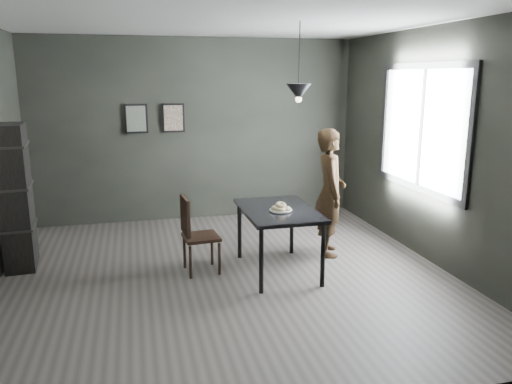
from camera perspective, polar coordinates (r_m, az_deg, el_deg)
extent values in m
plane|color=#373330|center=(5.78, -3.30, -9.52)|extent=(5.00, 5.00, 0.00)
cube|color=black|center=(7.85, -6.84, 7.02)|extent=(5.00, 0.10, 2.80)
cube|color=silver|center=(5.36, -3.71, 19.28)|extent=(5.00, 5.00, 0.02)
cube|color=white|center=(6.47, 18.44, 6.94)|extent=(0.02, 1.80, 1.40)
cube|color=black|center=(6.47, 18.36, 6.94)|extent=(0.04, 1.96, 1.56)
cube|color=black|center=(5.67, 2.58, -2.14)|extent=(0.80, 1.20, 0.04)
cylinder|color=black|center=(5.21, 0.60, -7.88)|extent=(0.05, 0.05, 0.71)
cylinder|color=black|center=(5.41, 7.65, -7.20)|extent=(0.05, 0.05, 0.71)
cylinder|color=black|center=(6.20, -1.90, -4.41)|extent=(0.05, 0.05, 0.71)
cylinder|color=black|center=(6.37, 4.11, -3.95)|extent=(0.05, 0.05, 0.71)
cylinder|color=white|center=(5.57, 2.85, -2.14)|extent=(0.23, 0.23, 0.01)
torus|color=beige|center=(5.56, 3.36, -1.88)|extent=(0.12, 0.12, 0.04)
torus|color=beige|center=(5.61, 2.90, -1.73)|extent=(0.12, 0.12, 0.04)
torus|color=beige|center=(5.57, 2.34, -1.84)|extent=(0.12, 0.12, 0.04)
torus|color=beige|center=(5.52, 2.80, -1.99)|extent=(0.12, 0.12, 0.04)
torus|color=beige|center=(5.56, 2.86, -1.47)|extent=(0.13, 0.13, 0.06)
imported|color=black|center=(6.30, 8.44, -0.07)|extent=(0.51, 0.66, 1.60)
cube|color=black|center=(5.78, -6.29, -5.13)|extent=(0.43, 0.43, 0.04)
cube|color=black|center=(5.67, -8.09, -2.71)|extent=(0.07, 0.39, 0.43)
cylinder|color=black|center=(5.67, -7.50, -7.98)|extent=(0.03, 0.03, 0.38)
cylinder|color=black|center=(5.74, -4.21, -7.63)|extent=(0.03, 0.03, 0.38)
cylinder|color=black|center=(5.98, -8.17, -6.88)|extent=(0.03, 0.03, 0.38)
cylinder|color=black|center=(6.05, -5.05, -6.56)|extent=(0.03, 0.03, 0.38)
cube|color=black|center=(6.41, -25.78, -0.57)|extent=(0.37, 0.59, 1.70)
cylinder|color=black|center=(5.65, 4.98, 15.14)|extent=(0.01, 0.01, 0.75)
cone|color=black|center=(5.65, 4.91, 11.33)|extent=(0.28, 0.28, 0.18)
sphere|color=#FFE0B2|center=(5.65, 4.89, 10.52)|extent=(0.07, 0.07, 0.07)
cube|color=black|center=(7.74, -13.54, 8.16)|extent=(0.34, 0.03, 0.44)
cube|color=#435E53|center=(7.72, -13.54, 8.14)|extent=(0.28, 0.01, 0.38)
cube|color=black|center=(7.77, -9.44, 8.35)|extent=(0.34, 0.03, 0.44)
cube|color=brown|center=(7.75, -9.43, 8.34)|extent=(0.28, 0.01, 0.38)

